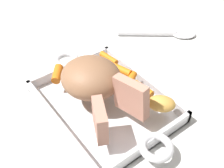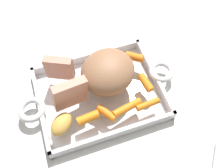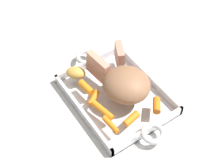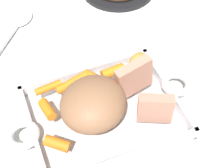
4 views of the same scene
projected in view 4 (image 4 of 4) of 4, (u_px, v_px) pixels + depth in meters
ground_plane at (104, 116)px, 0.69m from camera, size 1.98×1.98×0.00m
roasting_dish at (104, 113)px, 0.68m from camera, size 0.39×0.23×0.04m
pork_roast at (93, 104)px, 0.62m from camera, size 0.17×0.17×0.08m
roast_slice_thin at (155, 109)px, 0.62m from camera, size 0.07×0.05×0.06m
roast_slice_thick at (134, 78)px, 0.66m from camera, size 0.08×0.03×0.08m
baby_carrot_southwest at (47, 109)px, 0.65m from camera, size 0.03×0.05×0.02m
baby_carrot_southeast at (113, 71)px, 0.71m from camera, size 0.05×0.02×0.02m
baby_carrot_short at (48, 88)px, 0.68m from camera, size 0.06×0.02×0.02m
baby_carrot_long at (94, 77)px, 0.70m from camera, size 0.04×0.05×0.02m
baby_carrot_northwest at (72, 83)px, 0.69m from camera, size 0.07×0.03×0.02m
baby_carrot_center_left at (57, 144)px, 0.60m from camera, size 0.05×0.05×0.02m
potato_near_roast at (138, 62)px, 0.72m from camera, size 0.07×0.07×0.03m
serving_spoon at (10, 33)px, 0.84m from camera, size 0.18×0.21×0.02m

